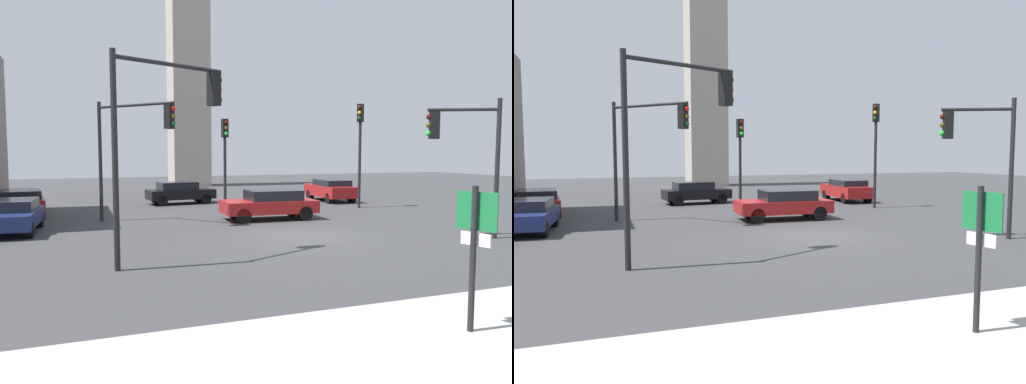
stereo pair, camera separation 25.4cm
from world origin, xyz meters
TOP-DOWN VIEW (x-y plane):
  - ground_plane at (0.00, 0.00)m, footprint 91.48×91.48m
  - direction_sign at (-1.68, -9.92)m, footprint 0.21×0.70m
  - traffic_light_0 at (-5.56, 5.31)m, footprint 2.89×3.51m
  - traffic_light_1 at (-5.44, -2.34)m, footprint 3.41×1.60m
  - traffic_light_2 at (7.10, 7.33)m, footprint 0.48×0.46m
  - traffic_light_3 at (5.40, -2.28)m, footprint 2.38×1.29m
  - traffic_light_4 at (-0.24, 9.18)m, footprint 0.35×0.47m
  - car_0 at (0.58, 4.67)m, footprint 4.42×2.17m
  - car_1 at (-10.45, 10.09)m, footprint 2.44×4.83m
  - car_2 at (-1.99, 12.94)m, footprint 4.14×2.19m
  - car_3 at (-10.19, 4.68)m, footprint 1.99×4.11m
  - car_4 at (7.46, 11.23)m, footprint 2.05×4.31m
  - skyline_tower at (2.07, 28.54)m, footprint 3.42×3.42m

SIDE VIEW (x-z plane):
  - ground_plane at x=0.00m, z-range 0.00..0.00m
  - car_3 at x=-10.19m, z-range 0.04..1.34m
  - car_2 at x=-1.99m, z-range 0.04..1.38m
  - car_1 at x=-10.45m, z-range 0.07..1.37m
  - car_0 at x=0.58m, z-range 0.05..1.44m
  - car_4 at x=7.46m, z-range 0.06..1.44m
  - direction_sign at x=-1.68m, z-range 0.44..2.89m
  - traffic_light_4 at x=-0.24m, z-range 0.99..5.93m
  - traffic_light_3 at x=5.40m, z-range 0.95..6.02m
  - traffic_light_0 at x=-5.56m, z-range 1.20..6.60m
  - traffic_light_2 at x=7.10m, z-range 1.11..6.93m
  - traffic_light_1 at x=-5.44m, z-range 1.26..7.07m
  - skyline_tower at x=2.07m, z-range 0.00..22.80m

